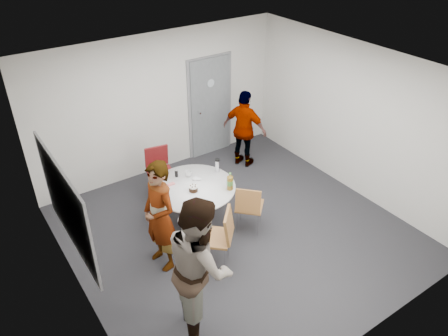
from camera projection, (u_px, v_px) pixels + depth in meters
floor at (237, 232)px, 7.14m from camera, size 5.00×5.00×0.00m
ceiling at (240, 73)px, 5.71m from camera, size 5.00×5.00×0.00m
wall_back at (160, 104)px, 8.18m from camera, size 5.00×0.00×5.00m
wall_left at (70, 222)px, 5.23m from camera, size 0.00×5.00×5.00m
wall_right at (354, 119)px, 7.63m from camera, size 0.00×5.00×5.00m
wall_front at (375, 260)px, 4.68m from camera, size 5.00×0.00×5.00m
door at (210, 107)px, 8.86m from camera, size 1.02×0.17×2.12m
whiteboard at (66, 206)px, 5.33m from camera, size 0.04×1.90×1.25m
table at (195, 191)px, 7.06m from camera, size 1.36×1.36×1.01m
chair_near_left at (221, 233)px, 6.22m from camera, size 0.67×0.67×0.96m
chair_near_right at (249, 205)px, 6.88m from camera, size 0.61×0.61×0.87m
chair_far at (159, 166)px, 7.79m from camera, size 0.52×0.55×0.93m
person_main at (160, 217)px, 6.09m from camera, size 0.49×0.68×1.73m
person_left at (200, 266)px, 5.15m from camera, size 0.97×1.11×1.92m
person_right at (245, 129)px, 8.53m from camera, size 0.75×1.00×1.58m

